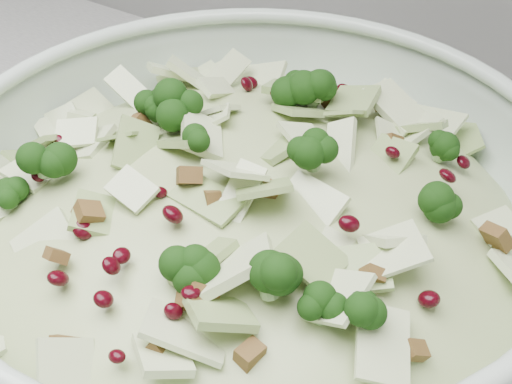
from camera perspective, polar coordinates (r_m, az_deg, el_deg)
mixing_bowl at (r=0.49m, az=-0.38°, el=-4.00°), size 0.52×0.52×0.17m
salad at (r=0.47m, az=-0.39°, el=-1.62°), size 0.47×0.47×0.17m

